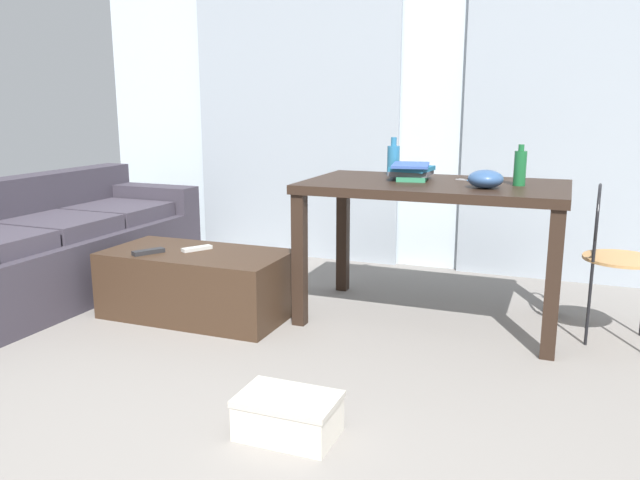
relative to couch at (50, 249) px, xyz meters
The scene contains 15 objects.
ground_plane 2.15m from the couch, ahead, with size 7.38×7.38×0.00m, color gray.
wall_back 2.85m from the couch, 37.47° to the left, with size 5.54×0.10×2.68m, color silver.
curtains 2.74m from the couch, 35.99° to the left, with size 3.79×0.03×2.28m.
couch is the anchor object (origin of this frame).
coffee_table 1.11m from the couch, ahead, with size 1.04×0.54×0.38m.
craft_table 2.44m from the couch, ahead, with size 1.41×0.81×0.79m.
wire_chair 3.31m from the couch, ahead, with size 0.38×0.38×0.82m.
bottle_near 2.91m from the couch, ahead, with size 0.06×0.06×0.22m.
bottle_far 2.25m from the couch, 17.53° to the left, with size 0.07×0.07×0.23m.
bowl 2.73m from the couch, ahead, with size 0.18×0.18×0.09m, color #2D4C7A.
book_stack 2.34m from the couch, 12.14° to the left, with size 0.25×0.33×0.09m.
scissors 2.63m from the couch, 12.38° to the left, with size 0.10×0.08×0.00m.
tv_remote_primary 0.91m from the couch, 10.78° to the right, with size 0.05×0.18×0.02m, color #232326.
tv_remote_secondary 1.10m from the couch, ahead, with size 0.05×0.18×0.02m, color #B7B7B2.
shoebox 2.42m from the couch, 26.52° to the right, with size 0.37×0.24×0.16m.
Camera 1 is at (0.95, -1.58, 1.22)m, focal length 35.64 mm.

